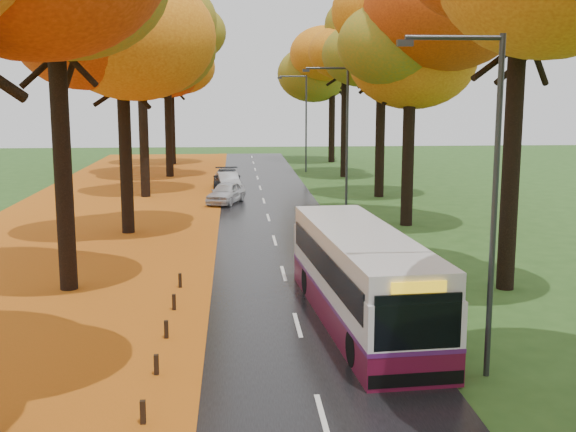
{
  "coord_description": "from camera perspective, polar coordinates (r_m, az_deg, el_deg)",
  "views": [
    {
      "loc": [
        -1.76,
        -8.0,
        6.75
      ],
      "look_at": [
        0.0,
        15.75,
        2.6
      ],
      "focal_mm": 45.0,
      "sensor_mm": 36.0,
      "label": 1
    }
  ],
  "objects": [
    {
      "name": "streetlamp_mid",
      "position": [
        38.48,
        4.32,
        6.82
      ],
      "size": [
        2.45,
        0.18,
        8.0
      ],
      "color": "#333538",
      "rests_on": "ground"
    },
    {
      "name": "car_dark",
      "position": [
        50.16,
        -4.85,
        2.93
      ],
      "size": [
        1.98,
        4.66,
        1.34
      ],
      "primitive_type": "imported",
      "rotation": [
        0.0,
        0.0,
        0.02
      ],
      "color": "black",
      "rests_on": "road"
    },
    {
      "name": "leaf_drift",
      "position": [
        33.7,
        -6.35,
        -1.66
      ],
      "size": [
        0.9,
        90.0,
        0.01
      ],
      "primitive_type": "cube",
      "color": "#B65512",
      "rests_on": "road"
    },
    {
      "name": "centre_line",
      "position": [
        33.72,
        -1.16,
        -1.59
      ],
      "size": [
        0.12,
        90.0,
        0.01
      ],
      "primitive_type": "cube",
      "color": "silver",
      "rests_on": "road"
    },
    {
      "name": "road",
      "position": [
        33.73,
        -1.16,
        -1.63
      ],
      "size": [
        6.5,
        90.0,
        0.04
      ],
      "primitive_type": "cube",
      "color": "black",
      "rests_on": "ground"
    },
    {
      "name": "streetlamp_far",
      "position": [
        60.31,
        1.2,
        7.95
      ],
      "size": [
        2.45,
        0.18,
        8.0
      ],
      "color": "#333538",
      "rests_on": "ground"
    },
    {
      "name": "streetlamp_near",
      "position": [
        17.11,
        15.3,
        2.7
      ],
      "size": [
        2.45,
        0.18,
        8.0
      ],
      "color": "#333538",
      "rests_on": "ground"
    },
    {
      "name": "bus",
      "position": [
        21.21,
        5.81,
        -4.67
      ],
      "size": [
        3.11,
        10.31,
        2.67
      ],
      "rotation": [
        0.0,
        0.0,
        0.08
      ],
      "color": "#540D25",
      "rests_on": "road"
    },
    {
      "name": "trees_left",
      "position": [
        35.59,
        -13.4,
        14.11
      ],
      "size": [
        9.2,
        74.0,
        13.88
      ],
      "color": "black",
      "rests_on": "ground"
    },
    {
      "name": "leaf_verge",
      "position": [
        34.45,
        -16.29,
        -1.8
      ],
      "size": [
        12.0,
        90.0,
        0.02
      ],
      "primitive_type": "cube",
      "color": "#9B4F0E",
      "rests_on": "ground"
    },
    {
      "name": "car_silver",
      "position": [
        49.18,
        -4.77,
        2.74
      ],
      "size": [
        1.84,
        3.94,
        1.25
      ],
      "primitive_type": "imported",
      "rotation": [
        0.0,
        0.0,
        0.14
      ],
      "color": "#B0B3B9",
      "rests_on": "road"
    },
    {
      "name": "trees_right",
      "position": [
        36.17,
        10.44,
        14.39
      ],
      "size": [
        9.3,
        74.2,
        13.96
      ],
      "color": "black",
      "rests_on": "ground"
    },
    {
      "name": "car_white",
      "position": [
        43.6,
        -4.92,
        1.85
      ],
      "size": [
        2.66,
        4.08,
        1.29
      ],
      "primitive_type": "imported",
      "rotation": [
        0.0,
        0.0,
        -0.33
      ],
      "color": "silver",
      "rests_on": "road"
    }
  ]
}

